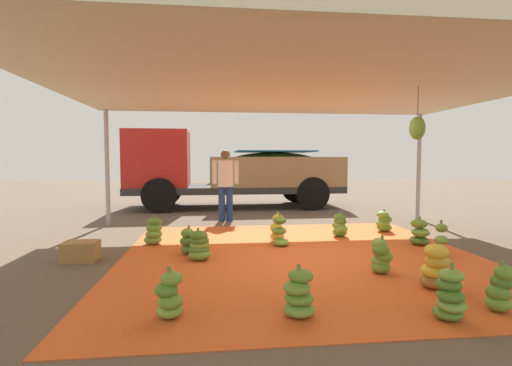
{
  "coord_description": "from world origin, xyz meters",
  "views": [
    {
      "loc": [
        -1.33,
        -5.68,
        1.52
      ],
      "look_at": [
        -0.47,
        2.13,
        1.03
      ],
      "focal_mm": 26.35,
      "sensor_mm": 36.0,
      "label": 1
    }
  ],
  "objects": [
    {
      "name": "banana_bunch_13",
      "position": [
        0.86,
        -0.99,
        0.23
      ],
      "size": [
        0.34,
        0.35,
        0.51
      ],
      "color": "#60932D",
      "rests_on": "tarp_orange"
    },
    {
      "name": "banana_bunch_12",
      "position": [
        -1.76,
        -2.12,
        0.22
      ],
      "size": [
        0.35,
        0.38,
        0.5
      ],
      "color": "#75A83D",
      "rests_on": "tarp_orange"
    },
    {
      "name": "banana_bunch_7",
      "position": [
        2.17,
        -0.25,
        0.25
      ],
      "size": [
        0.31,
        0.31,
        0.57
      ],
      "color": "#60932D",
      "rests_on": "tarp_orange"
    },
    {
      "name": "banana_bunch_8",
      "position": [
        2.19,
        1.79,
        0.21
      ],
      "size": [
        0.39,
        0.37,
        0.47
      ],
      "color": "#60932D",
      "rests_on": "tarp_orange"
    },
    {
      "name": "tent_canopy",
      "position": [
        0.01,
        -0.09,
        2.64
      ],
      "size": [
        8.0,
        7.0,
        2.72
      ],
      "color": "#9EA0A5",
      "rests_on": "ground"
    },
    {
      "name": "tarp_orange",
      "position": [
        0.0,
        0.0,
        0.01
      ],
      "size": [
        5.55,
        5.57,
        0.01
      ],
      "primitive_type": "cube",
      "color": "#E05B23",
      "rests_on": "ground"
    },
    {
      "name": "banana_bunch_2",
      "position": [
        1.1,
        1.38,
        0.22
      ],
      "size": [
        0.36,
        0.36,
        0.49
      ],
      "color": "#477523",
      "rests_on": "tarp_orange"
    },
    {
      "name": "cargo_truck_main",
      "position": [
        -0.95,
        6.31,
        1.2
      ],
      "size": [
        6.67,
        2.5,
        2.4
      ],
      "color": "#2D2D2D",
      "rests_on": "ground"
    },
    {
      "name": "banana_bunch_6",
      "position": [
        1.49,
        -2.31,
        0.23
      ],
      "size": [
        0.35,
        0.32,
        0.51
      ],
      "color": "#60932D",
      "rests_on": "tarp_orange"
    },
    {
      "name": "banana_bunch_9",
      "position": [
        1.23,
        -1.62,
        0.26
      ],
      "size": [
        0.41,
        0.42,
        0.57
      ],
      "color": "#996628",
      "rests_on": "tarp_orange"
    },
    {
      "name": "banana_bunch_10",
      "position": [
        -1.57,
        -0.02,
        0.22
      ],
      "size": [
        0.46,
        0.48,
        0.48
      ],
      "color": "#60932D",
      "rests_on": "tarp_orange"
    },
    {
      "name": "banana_bunch_5",
      "position": [
        -0.19,
        1.08,
        0.25
      ],
      "size": [
        0.35,
        0.36,
        0.55
      ],
      "color": "gold",
      "rests_on": "tarp_orange"
    },
    {
      "name": "banana_bunch_1",
      "position": [
        -1.77,
        0.33,
        0.2
      ],
      "size": [
        0.35,
        0.35,
        0.46
      ],
      "color": "#518428",
      "rests_on": "tarp_orange"
    },
    {
      "name": "worker_0",
      "position": [
        -1.07,
        3.56,
        1.03
      ],
      "size": [
        0.64,
        0.39,
        1.76
      ],
      "color": "navy",
      "rests_on": "ground"
    },
    {
      "name": "crate_0",
      "position": [
        -3.34,
        0.13,
        0.15
      ],
      "size": [
        0.49,
        0.37,
        0.29
      ],
      "primitive_type": "cube",
      "rotation": [
        0.0,
        0.0,
        0.0
      ],
      "color": "olive",
      "rests_on": "ground"
    },
    {
      "name": "banana_bunch_11",
      "position": [
        -2.42,
        1.1,
        0.23
      ],
      "size": [
        0.42,
        0.41,
        0.52
      ],
      "color": "#6B9E38",
      "rests_on": "tarp_orange"
    },
    {
      "name": "banana_bunch_4",
      "position": [
        0.86,
        -2.45,
        0.24
      ],
      "size": [
        0.39,
        0.42,
        0.54
      ],
      "color": "#518428",
      "rests_on": "tarp_orange"
    },
    {
      "name": "ground_plane",
      "position": [
        0.0,
        3.0,
        0.0
      ],
      "size": [
        40.0,
        40.0,
        0.0
      ],
      "primitive_type": "plane",
      "color": "brown"
    },
    {
      "name": "banana_bunch_0",
      "position": [
        2.26,
        0.51,
        0.22
      ],
      "size": [
        0.47,
        0.51,
        0.51
      ],
      "color": "#477523",
      "rests_on": "tarp_orange"
    },
    {
      "name": "banana_bunch_14",
      "position": [
        -0.53,
        -2.2,
        0.22
      ],
      "size": [
        0.39,
        0.38,
        0.51
      ],
      "color": "#6B9E38",
      "rests_on": "tarp_orange"
    },
    {
      "name": "banana_bunch_3",
      "position": [
        -0.2,
        0.74,
        0.24
      ],
      "size": [
        0.41,
        0.41,
        0.57
      ],
      "color": "#75A83D",
      "rests_on": "tarp_orange"
    }
  ]
}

